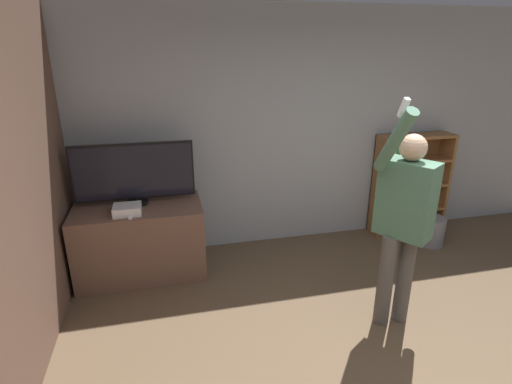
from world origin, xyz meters
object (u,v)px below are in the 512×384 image
object	(u,v)px
game_console	(127,210)
waste_bin	(431,231)
person	(404,216)
television	(134,173)
bookshelf	(404,185)

from	to	relation	value
game_console	waste_bin	bearing A→B (deg)	0.57
game_console	person	world-z (taller)	person
game_console	television	bearing A→B (deg)	72.42
bookshelf	person	world-z (taller)	person
game_console	bookshelf	size ratio (longest dim) A/B	0.21
television	bookshelf	world-z (taller)	television
television	bookshelf	bearing A→B (deg)	3.75
person	waste_bin	xyz separation A→B (m)	(1.25, 1.19, -0.83)
television	game_console	bearing A→B (deg)	-107.58
game_console	bookshelf	bearing A→B (deg)	7.92
television	bookshelf	distance (m)	3.25
waste_bin	bookshelf	bearing A→B (deg)	110.19
game_console	person	bearing A→B (deg)	-27.74
bookshelf	waste_bin	world-z (taller)	bookshelf
person	waste_bin	size ratio (longest dim) A/B	5.69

